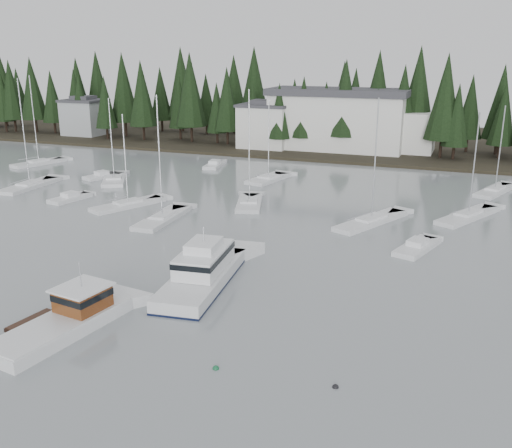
{
  "coord_description": "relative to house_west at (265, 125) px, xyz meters",
  "views": [
    {
      "loc": [
        18.64,
        -21.36,
        17.79
      ],
      "look_at": [
        0.62,
        25.68,
        2.5
      ],
      "focal_mm": 40.0,
      "sensor_mm": 36.0,
      "label": 1
    }
  ],
  "objects": [
    {
      "name": "far_shore_land",
      "position": [
        18.0,
        18.0,
        -4.65
      ],
      "size": [
        240.0,
        54.0,
        1.0
      ],
      "primitive_type": "cube",
      "color": "black",
      "rests_on": "ground"
    },
    {
      "name": "sailboat_0",
      "position": [
        -10.72,
        -33.28,
        -4.59
      ],
      "size": [
        6.7,
        8.68,
        12.22
      ],
      "rotation": [
        0.0,
        0.0,
        2.09
      ],
      "color": "silver",
      "rests_on": "ground"
    },
    {
      "name": "sailboat_1",
      "position": [
        39.91,
        -21.04,
        -4.59
      ],
      "size": [
        5.53,
        9.68,
        11.81
      ],
      "rotation": [
        0.0,
        0.0,
        1.22
      ],
      "color": "silver",
      "rests_on": "ground"
    },
    {
      "name": "sailboat_12",
      "position": [
        -1.2,
        -44.36,
        -4.59
      ],
      "size": [
        6.03,
        9.53,
        11.47
      ],
      "rotation": [
        0.0,
        0.0,
        1.16
      ],
      "color": "silver",
      "rests_on": "ground"
    },
    {
      "name": "sailboat_7",
      "position": [
        -19.38,
        -40.51,
        -4.58
      ],
      "size": [
        3.27,
        10.04,
        15.0
      ],
      "rotation": [
        0.0,
        0.0,
        1.61
      ],
      "color": "silver",
      "rests_on": "ground"
    },
    {
      "name": "lobster_boat_brown",
      "position": [
        12.56,
        -72.84,
        -4.09
      ],
      "size": [
        6.08,
        10.44,
        4.97
      ],
      "rotation": [
        0.0,
        0.0,
        1.42
      ],
      "color": "silver",
      "rests_on": "ground"
    },
    {
      "name": "house_far_west",
      "position": [
        -42.0,
        2.0,
        -0.25
      ],
      "size": [
        8.48,
        7.42,
        8.25
      ],
      "color": "#999EA0",
      "rests_on": "ground"
    },
    {
      "name": "runabout_3",
      "position": [
        -2.02,
        -18.09,
        -4.52
      ],
      "size": [
        3.13,
        6.6,
        1.42
      ],
      "rotation": [
        0.0,
        0.0,
        1.72
      ],
      "color": "silver",
      "rests_on": "ground"
    },
    {
      "name": "sailboat_4",
      "position": [
        12.11,
        -38.58,
        -4.57
      ],
      "size": [
        5.16,
        8.56,
        14.22
      ],
      "rotation": [
        0.0,
        0.0,
        1.88
      ],
      "color": "silver",
      "rests_on": "ground"
    },
    {
      "name": "mooring_buoy_green",
      "position": [
        23.92,
        -73.73,
        -4.65
      ],
      "size": [
        0.4,
        0.4,
        0.4
      ],
      "primitive_type": "sphere",
      "color": "#145933",
      "rests_on": "ground"
    },
    {
      "name": "conifer_treeline",
      "position": [
        18.0,
        7.0,
        -4.65
      ],
      "size": [
        200.0,
        22.0,
        20.0
      ],
      "primitive_type": null,
      "color": "black",
      "rests_on": "ground"
    },
    {
      "name": "sailboat_2",
      "position": [
        27.19,
        -40.85,
        -4.58
      ],
      "size": [
        6.72,
        10.94,
        13.84
      ],
      "rotation": [
        0.0,
        0.0,
        1.14
      ],
      "color": "silver",
      "rests_on": "ground"
    },
    {
      "name": "harbor_inn",
      "position": [
        15.04,
        3.34,
        1.12
      ],
      "size": [
        29.5,
        11.5,
        10.9
      ],
      "color": "silver",
      "rests_on": "ground"
    },
    {
      "name": "ground",
      "position": [
        18.0,
        -79.0,
        -4.65
      ],
      "size": [
        260.0,
        260.0,
        0.0
      ],
      "primitive_type": "plane",
      "color": "gray",
      "rests_on": "ground"
    },
    {
      "name": "house_west",
      "position": [
        0.0,
        0.0,
        0.0
      ],
      "size": [
        9.54,
        7.42,
        8.75
      ],
      "color": "silver",
      "rests_on": "ground"
    },
    {
      "name": "runabout_0",
      "position": [
        -9.66,
        -44.34,
        -4.52
      ],
      "size": [
        3.21,
        5.8,
        1.42
      ],
      "rotation": [
        0.0,
        0.0,
        1.38
      ],
      "color": "silver",
      "rests_on": "ground"
    },
    {
      "name": "runabout_1",
      "position": [
        32.72,
        -47.96,
        -4.52
      ],
      "size": [
        4.01,
        6.83,
        1.42
      ],
      "rotation": [
        0.0,
        0.0,
        1.27
      ],
      "color": "silver",
      "rests_on": "ground"
    },
    {
      "name": "cabin_cruiser_center",
      "position": [
        17.59,
        -62.47,
        -3.85
      ],
      "size": [
        5.32,
        12.82,
        5.35
      ],
      "rotation": [
        0.0,
        0.0,
        1.69
      ],
      "color": "silver",
      "rests_on": "ground"
    },
    {
      "name": "sailboat_8",
      "position": [
        5.53,
        -47.94,
        -4.58
      ],
      "size": [
        3.22,
        9.71,
        14.04
      ],
      "rotation": [
        0.0,
        0.0,
        1.63
      ],
      "color": "silver",
      "rests_on": "ground"
    },
    {
      "name": "sailboat_9",
      "position": [
        -29.77,
        -26.82,
        -4.56
      ],
      "size": [
        5.07,
        9.33,
        14.72
      ],
      "rotation": [
        0.0,
        0.0,
        1.28
      ],
      "color": "silver",
      "rests_on": "ground"
    },
    {
      "name": "sailboat_10",
      "position": [
        36.93,
        -34.89,
        -4.59
      ],
      "size": [
        6.91,
        10.67,
        12.16
      ],
      "rotation": [
        0.0,
        0.0,
        1.11
      ],
      "color": "silver",
      "rests_on": "ground"
    },
    {
      "name": "runabout_4",
      "position": [
        -13.8,
        -31.93,
        -4.52
      ],
      "size": [
        3.88,
        5.78,
        1.42
      ],
      "rotation": [
        0.0,
        0.0,
        1.22
      ],
      "color": "silver",
      "rests_on": "ground"
    },
    {
      "name": "sailboat_11",
      "position": [
        9.61,
        -24.83,
        -4.59
      ],
      "size": [
        4.6,
        8.59,
        12.06
      ],
      "rotation": [
        0.0,
        0.0,
        1.36
      ],
      "color": "silver",
      "rests_on": "ground"
    },
    {
      "name": "mooring_buoy_dark",
      "position": [
        30.91,
        -73.11,
        -4.65
      ],
      "size": [
        0.37,
        0.37,
        0.37
      ],
      "primitive_type": "sphere",
      "color": "black",
      "rests_on": "ground"
    }
  ]
}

